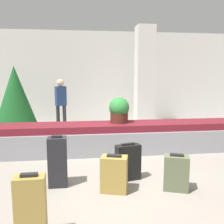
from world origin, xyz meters
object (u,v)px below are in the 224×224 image
(pillar, at_px, (144,78))
(traveler_0, at_px, (61,100))
(potted_plant_1, at_px, (119,110))
(suitcase_1, at_px, (176,173))
(suitcase_4, at_px, (128,162))
(suitcase_3, at_px, (114,174))
(suitcase_2, at_px, (58,162))
(decorated_tree, at_px, (15,98))
(suitcase_5, at_px, (31,209))

(pillar, relative_size, traveler_0, 2.05)
(potted_plant_1, bearing_deg, traveler_0, 120.92)
(suitcase_1, height_order, traveler_0, traveler_0)
(pillar, height_order, traveler_0, pillar)
(suitcase_4, bearing_deg, traveler_0, 94.40)
(suitcase_3, bearing_deg, pillar, 86.30)
(suitcase_1, xyz_separation_m, suitcase_3, (-0.91, 0.07, 0.00))
(suitcase_2, distance_m, decorated_tree, 3.88)
(traveler_0, relative_size, decorated_tree, 0.80)
(traveler_0, distance_m, decorated_tree, 1.35)
(suitcase_3, distance_m, potted_plant_1, 2.14)
(pillar, height_order, suitcase_2, pillar)
(suitcase_3, height_order, traveler_0, traveler_0)
(suitcase_4, xyz_separation_m, traveler_0, (-1.34, 4.04, 0.63))
(suitcase_2, relative_size, traveler_0, 0.50)
(suitcase_2, distance_m, suitcase_3, 0.89)
(suitcase_5, distance_m, traveler_0, 5.45)
(suitcase_2, xyz_separation_m, decorated_tree, (-1.44, 3.53, 0.68))
(suitcase_2, bearing_deg, suitcase_4, 2.97)
(suitcase_5, distance_m, potted_plant_1, 3.35)
(traveler_0, bearing_deg, suitcase_3, 78.66)
(suitcase_4, distance_m, decorated_tree, 4.36)
(suitcase_5, bearing_deg, pillar, 63.39)
(traveler_0, bearing_deg, decorated_tree, 1.03)
(suitcase_2, bearing_deg, pillar, 58.33)
(suitcase_5, bearing_deg, traveler_0, 89.57)
(potted_plant_1, height_order, traveler_0, traveler_0)
(decorated_tree, bearing_deg, potted_plant_1, -34.58)
(suitcase_1, height_order, suitcase_5, suitcase_5)
(traveler_0, bearing_deg, suitcase_4, 83.49)
(suitcase_3, bearing_deg, suitcase_4, 69.96)
(suitcase_4, relative_size, decorated_tree, 0.31)
(pillar, bearing_deg, suitcase_1, -98.43)
(suitcase_2, xyz_separation_m, suitcase_5, (-0.15, -1.30, -0.03))
(pillar, distance_m, suitcase_5, 6.09)
(suitcase_4, bearing_deg, suitcase_5, -146.11)
(suitcase_1, distance_m, suitcase_4, 0.78)
(suitcase_1, relative_size, decorated_tree, 0.28)
(potted_plant_1, bearing_deg, suitcase_5, -114.39)
(pillar, relative_size, suitcase_1, 5.83)
(suitcase_3, xyz_separation_m, suitcase_4, (0.28, 0.38, 0.03))
(suitcase_2, height_order, decorated_tree, decorated_tree)
(suitcase_4, bearing_deg, decorated_tree, 112.48)
(suitcase_4, distance_m, suitcase_5, 1.87)
(suitcase_3, bearing_deg, potted_plant_1, 95.11)
(suitcase_4, distance_m, potted_plant_1, 1.74)
(suitcase_2, distance_m, potted_plant_1, 2.15)
(pillar, height_order, decorated_tree, pillar)
(suitcase_3, height_order, suitcase_5, suitcase_5)
(suitcase_1, relative_size, suitcase_4, 0.90)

